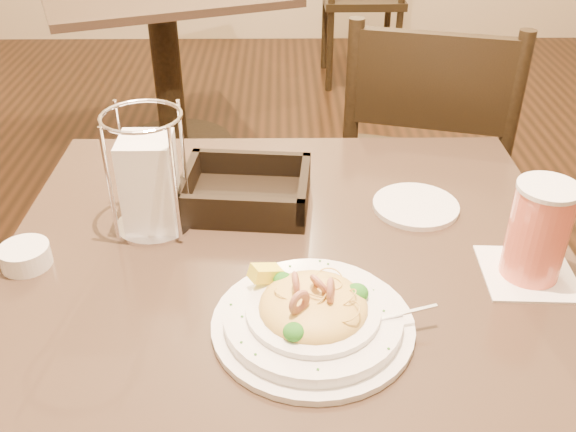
{
  "coord_description": "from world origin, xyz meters",
  "views": [
    {
      "loc": [
        -0.01,
        -0.78,
        1.32
      ],
      "look_at": [
        0.0,
        0.02,
        0.81
      ],
      "focal_mm": 40.0,
      "sensor_mm": 36.0,
      "label": 1
    }
  ],
  "objects_px": {
    "butter_ramekin": "(25,256)",
    "main_table": "(288,374)",
    "drink_glass": "(538,232)",
    "napkin_caddy": "(149,180)",
    "dining_chair_near": "(422,173)",
    "side_plate": "(416,206)",
    "bread_basket": "(246,193)",
    "background_table": "(164,40)",
    "pasta_bowl": "(313,313)"
  },
  "relations": [
    {
      "from": "butter_ramekin",
      "to": "main_table",
      "type": "bearing_deg",
      "value": -1.46
    },
    {
      "from": "drink_glass",
      "to": "napkin_caddy",
      "type": "xyz_separation_m",
      "value": [
        -0.58,
        0.14,
        0.01
      ]
    },
    {
      "from": "dining_chair_near",
      "to": "side_plate",
      "type": "relative_size",
      "value": 6.22
    },
    {
      "from": "napkin_caddy",
      "to": "side_plate",
      "type": "xyz_separation_m",
      "value": [
        0.45,
        0.05,
        -0.08
      ]
    },
    {
      "from": "side_plate",
      "to": "bread_basket",
      "type": "bearing_deg",
      "value": 176.46
    },
    {
      "from": "background_table",
      "to": "bread_basket",
      "type": "relative_size",
      "value": 4.99
    },
    {
      "from": "napkin_caddy",
      "to": "dining_chair_near",
      "type": "bearing_deg",
      "value": 45.53
    },
    {
      "from": "background_table",
      "to": "bread_basket",
      "type": "bearing_deg",
      "value": -75.79
    },
    {
      "from": "main_table",
      "to": "dining_chair_near",
      "type": "distance_m",
      "value": 0.8
    },
    {
      "from": "pasta_bowl",
      "to": "drink_glass",
      "type": "relative_size",
      "value": 1.97
    },
    {
      "from": "background_table",
      "to": "napkin_caddy",
      "type": "relative_size",
      "value": 5.71
    },
    {
      "from": "napkin_caddy",
      "to": "bread_basket",
      "type": "bearing_deg",
      "value": 24.79
    },
    {
      "from": "side_plate",
      "to": "napkin_caddy",
      "type": "bearing_deg",
      "value": -173.54
    },
    {
      "from": "main_table",
      "to": "butter_ramekin",
      "type": "distance_m",
      "value": 0.47
    },
    {
      "from": "background_table",
      "to": "bread_basket",
      "type": "height_order",
      "value": "bread_basket"
    },
    {
      "from": "main_table",
      "to": "side_plate",
      "type": "bearing_deg",
      "value": 36.74
    },
    {
      "from": "dining_chair_near",
      "to": "butter_ramekin",
      "type": "bearing_deg",
      "value": 57.49
    },
    {
      "from": "drink_glass",
      "to": "napkin_caddy",
      "type": "relative_size",
      "value": 0.75
    },
    {
      "from": "main_table",
      "to": "butter_ramekin",
      "type": "bearing_deg",
      "value": 178.54
    },
    {
      "from": "bread_basket",
      "to": "butter_ramekin",
      "type": "relative_size",
      "value": 3.08
    },
    {
      "from": "butter_ramekin",
      "to": "bread_basket",
      "type": "bearing_deg",
      "value": 28.23
    },
    {
      "from": "background_table",
      "to": "dining_chair_near",
      "type": "height_order",
      "value": "dining_chair_near"
    },
    {
      "from": "bread_basket",
      "to": "dining_chair_near",
      "type": "bearing_deg",
      "value": 50.39
    },
    {
      "from": "bread_basket",
      "to": "napkin_caddy",
      "type": "relative_size",
      "value": 1.14
    },
    {
      "from": "drink_glass",
      "to": "butter_ramekin",
      "type": "distance_m",
      "value": 0.76
    },
    {
      "from": "main_table",
      "to": "drink_glass",
      "type": "relative_size",
      "value": 5.87
    },
    {
      "from": "main_table",
      "to": "pasta_bowl",
      "type": "distance_m",
      "value": 0.29
    },
    {
      "from": "bread_basket",
      "to": "napkin_caddy",
      "type": "distance_m",
      "value": 0.18
    },
    {
      "from": "main_table",
      "to": "drink_glass",
      "type": "xyz_separation_m",
      "value": [
        0.36,
        -0.02,
        0.31
      ]
    },
    {
      "from": "side_plate",
      "to": "main_table",
      "type": "bearing_deg",
      "value": -143.26
    },
    {
      "from": "background_table",
      "to": "main_table",
      "type": "bearing_deg",
      "value": -75.07
    },
    {
      "from": "background_table",
      "to": "butter_ramekin",
      "type": "bearing_deg",
      "value": -86.97
    },
    {
      "from": "drink_glass",
      "to": "side_plate",
      "type": "height_order",
      "value": "drink_glass"
    },
    {
      "from": "dining_chair_near",
      "to": "bread_basket",
      "type": "height_order",
      "value": "dining_chair_near"
    },
    {
      "from": "main_table",
      "to": "background_table",
      "type": "height_order",
      "value": "same"
    },
    {
      "from": "main_table",
      "to": "pasta_bowl",
      "type": "height_order",
      "value": "pasta_bowl"
    },
    {
      "from": "dining_chair_near",
      "to": "side_plate",
      "type": "distance_m",
      "value": 0.61
    },
    {
      "from": "drink_glass",
      "to": "side_plate",
      "type": "distance_m",
      "value": 0.24
    },
    {
      "from": "main_table",
      "to": "napkin_caddy",
      "type": "height_order",
      "value": "napkin_caddy"
    },
    {
      "from": "butter_ramekin",
      "to": "side_plate",
      "type": "bearing_deg",
      "value": 14.15
    },
    {
      "from": "background_table",
      "to": "side_plate",
      "type": "relative_size",
      "value": 7.79
    },
    {
      "from": "side_plate",
      "to": "dining_chair_near",
      "type": "bearing_deg",
      "value": 75.58
    },
    {
      "from": "background_table",
      "to": "bread_basket",
      "type": "distance_m",
      "value": 1.75
    },
    {
      "from": "napkin_caddy",
      "to": "butter_ramekin",
      "type": "height_order",
      "value": "napkin_caddy"
    },
    {
      "from": "drink_glass",
      "to": "napkin_caddy",
      "type": "bearing_deg",
      "value": 166.65
    },
    {
      "from": "bread_basket",
      "to": "side_plate",
      "type": "height_order",
      "value": "bread_basket"
    },
    {
      "from": "drink_glass",
      "to": "bread_basket",
      "type": "xyz_separation_m",
      "value": [
        -0.43,
        0.21,
        -0.05
      ]
    },
    {
      "from": "pasta_bowl",
      "to": "napkin_caddy",
      "type": "bearing_deg",
      "value": 135.23
    },
    {
      "from": "drink_glass",
      "to": "background_table",
      "type": "bearing_deg",
      "value": 114.43
    },
    {
      "from": "drink_glass",
      "to": "side_plate",
      "type": "xyz_separation_m",
      "value": [
        -0.14,
        0.19,
        -0.07
      ]
    }
  ]
}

